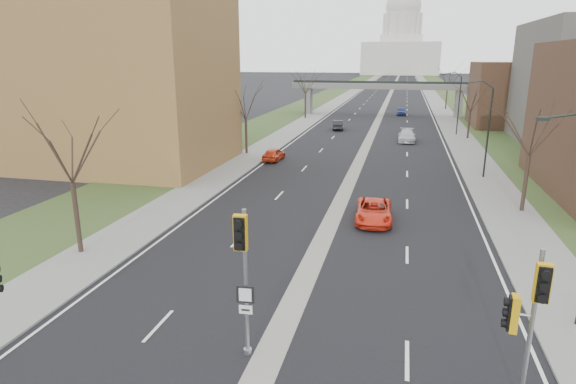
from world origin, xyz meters
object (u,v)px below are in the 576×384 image
at_px(car_right_mid, 407,136).
at_px(car_left_near, 274,154).
at_px(car_right_far, 402,111).
at_px(signal_pole_right, 528,309).
at_px(car_right_near, 374,211).
at_px(signal_pole_median, 243,259).
at_px(car_left_far, 338,125).

bearing_deg(car_right_mid, car_left_near, -131.79).
xyz_separation_m(car_left_near, car_right_far, (12.90, 46.71, 0.06)).
height_order(signal_pole_right, car_right_near, signal_pole_right).
xyz_separation_m(signal_pole_median, car_right_mid, (5.70, 50.27, -3.20)).
bearing_deg(car_left_near, car_right_near, 126.51).
bearing_deg(car_left_far, car_left_near, 74.12).
bearing_deg(signal_pole_right, car_right_mid, 97.38).
relative_size(signal_pole_median, car_left_far, 1.30).
xyz_separation_m(signal_pole_median, car_right_far, (4.71, 81.18, -3.21)).
xyz_separation_m(car_left_near, car_right_mid, (13.89, 15.80, 0.07)).
bearing_deg(car_left_near, car_right_mid, -128.43).
height_order(signal_pole_median, car_right_near, signal_pole_median).
distance_m(car_left_far, car_right_near, 42.98).
distance_m(signal_pole_right, car_right_far, 81.87).
relative_size(car_right_near, car_right_far, 1.16).
bearing_deg(car_left_near, car_left_far, -95.46).
bearing_deg(car_right_far, car_right_mid, -88.14).
distance_m(car_left_near, car_right_mid, 21.04).
bearing_deg(car_right_mid, car_left_far, 139.23).
relative_size(signal_pole_median, car_right_far, 1.28).
relative_size(signal_pole_median, car_right_near, 1.11).
xyz_separation_m(car_left_far, car_right_far, (9.30, 22.18, 0.04)).
xyz_separation_m(car_left_far, car_right_mid, (10.29, -8.73, 0.05)).
bearing_deg(car_right_far, car_right_near, -91.00).
bearing_deg(car_right_near, signal_pole_right, -75.53).
bearing_deg(car_left_far, car_right_mid, 132.17).
relative_size(car_left_far, car_right_far, 0.98).
height_order(car_left_far, car_right_near, car_left_far).
xyz_separation_m(car_right_near, car_right_mid, (2.14, 33.47, 0.05)).
distance_m(signal_pole_median, car_left_near, 35.58).
bearing_deg(signal_pole_median, signal_pole_right, -7.57).
bearing_deg(car_right_mid, car_right_far, 91.36).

